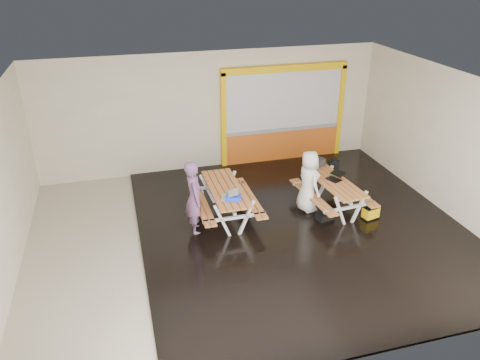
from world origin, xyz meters
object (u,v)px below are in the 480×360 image
object	(u,v)px
blue_pouch	(233,198)
laptop_right	(335,177)
person_left	(194,197)
laptop_left	(229,195)
fluke_bag	(371,212)
toolbox	(317,163)
backpack	(334,166)
person_right	(309,181)
picnic_table_left	(226,195)
dark_case	(325,216)
picnic_table_right	(333,188)

from	to	relation	value
blue_pouch	laptop_right	bearing A→B (deg)	8.94
person_left	laptop_left	xyz separation A→B (m)	(0.78, -0.14, 0.01)
laptop_left	fluke_bag	distance (m)	3.54
toolbox	backpack	size ratio (longest dim) A/B	1.16
blue_pouch	fluke_bag	size ratio (longest dim) A/B	0.78
person_left	toolbox	world-z (taller)	person_left
person_right	toolbox	world-z (taller)	person_right
laptop_left	backpack	distance (m)	3.42
backpack	laptop_right	bearing A→B (deg)	-114.29
picnic_table_left	dark_case	distance (m)	2.48
picnic_table_right	toolbox	xyz separation A→B (m)	(-0.06, 0.91, 0.30)
laptop_left	backpack	xyz separation A→B (m)	(3.21, 1.19, -0.16)
laptop_left	picnic_table_right	bearing A→B (deg)	4.77
picnic_table_right	dark_case	xyz separation A→B (m)	(-0.39, -0.44, -0.51)
picnic_table_left	picnic_table_right	bearing A→B (deg)	-5.74
picnic_table_right	fluke_bag	world-z (taller)	picnic_table_right
picnic_table_left	laptop_left	bearing A→B (deg)	-93.88
laptop_right	blue_pouch	world-z (taller)	laptop_right
backpack	dark_case	distance (m)	1.76
picnic_table_right	blue_pouch	xyz separation A→B (m)	(-2.67, -0.35, 0.28)
blue_pouch	person_left	bearing A→B (deg)	163.35
blue_pouch	dark_case	distance (m)	2.42
person_left	person_right	size ratio (longest dim) A/B	1.14
dark_case	fluke_bag	world-z (taller)	fluke_bag
laptop_left	laptop_right	bearing A→B (deg)	6.39
laptop_left	person_right	bearing A→B (deg)	8.34
picnic_table_left	fluke_bag	bearing A→B (deg)	-16.31
laptop_right	blue_pouch	size ratio (longest dim) A/B	1.47
fluke_bag	person_right	bearing A→B (deg)	149.15
person_left	blue_pouch	bearing A→B (deg)	-104.36
backpack	fluke_bag	distance (m)	1.78
picnic_table_right	person_left	world-z (taller)	person_left
backpack	person_left	bearing A→B (deg)	-165.24
laptop_left	picnic_table_left	bearing A→B (deg)	86.12
laptop_right	blue_pouch	xyz separation A→B (m)	(-2.75, -0.43, 0.03)
person_right	dark_case	distance (m)	0.94
dark_case	fluke_bag	distance (m)	1.12
person_left	laptop_left	size ratio (longest dim) A/B	3.83
blue_pouch	laptop_left	bearing A→B (deg)	118.67
laptop_right	toolbox	world-z (taller)	toolbox
picnic_table_right	backpack	world-z (taller)	backpack
person_right	toolbox	size ratio (longest dim) A/B	3.15
picnic_table_right	person_left	bearing A→B (deg)	-178.50
toolbox	picnic_table_left	bearing A→B (deg)	-166.37
laptop_left	toolbox	world-z (taller)	toolbox
picnic_table_right	dark_case	bearing A→B (deg)	-131.19
picnic_table_right	backpack	size ratio (longest dim) A/B	5.08
blue_pouch	dark_case	size ratio (longest dim) A/B	0.89
laptop_left	dark_case	distance (m)	2.49
laptop_left	blue_pouch	world-z (taller)	laptop_left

